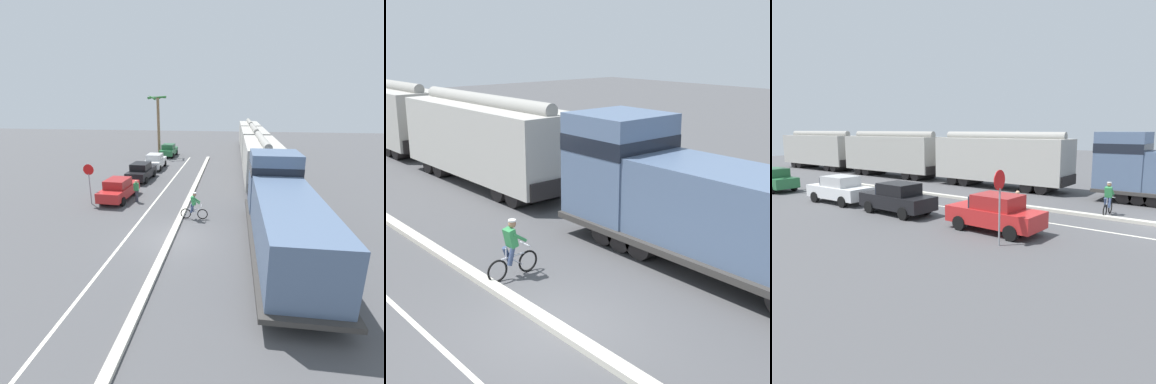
# 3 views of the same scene
# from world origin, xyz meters

# --- Properties ---
(median_curb) EXTENTS (0.36, 36.00, 0.16)m
(median_curb) POSITION_xyz_m (0.00, 6.00, 0.08)
(median_curb) COLOR beige
(median_curb) RESTS_ON ground
(lane_stripe) EXTENTS (0.14, 36.00, 0.01)m
(lane_stripe) POSITION_xyz_m (-2.40, 6.00, 0.00)
(lane_stripe) COLOR silver
(lane_stripe) RESTS_ON ground
(hopper_car_lead) EXTENTS (2.90, 10.60, 4.18)m
(hopper_car_lead) POSITION_xyz_m (5.60, 12.05, 2.08)
(hopper_car_lead) COLOR #AFADA5
(hopper_car_lead) RESTS_ON ground
(hopper_car_middle) EXTENTS (2.90, 10.60, 4.18)m
(hopper_car_middle) POSITION_xyz_m (5.60, 23.65, 2.08)
(hopper_car_middle) COLOR #A7A49C
(hopper_car_middle) RESTS_ON ground
(hopper_car_trailing) EXTENTS (2.90, 10.60, 4.18)m
(hopper_car_trailing) POSITION_xyz_m (5.60, 35.25, 2.08)
(hopper_car_trailing) COLOR #A6A49C
(hopper_car_trailing) RESTS_ON ground
(parked_car_red) EXTENTS (1.98, 4.27, 1.62)m
(parked_car_red) POSITION_xyz_m (-5.15, 5.93, 0.82)
(parked_car_red) COLOR red
(parked_car_red) RESTS_ON ground
(parked_car_black) EXTENTS (1.94, 4.25, 1.62)m
(parked_car_black) POSITION_xyz_m (-5.22, 11.82, 0.82)
(parked_car_black) COLOR black
(parked_car_black) RESTS_ON ground
(parked_car_white) EXTENTS (1.90, 4.23, 1.62)m
(parked_car_white) POSITION_xyz_m (-5.19, 16.78, 0.82)
(parked_car_white) COLOR silver
(parked_car_white) RESTS_ON ground
(parked_car_green) EXTENTS (1.85, 4.21, 1.62)m
(parked_car_green) POSITION_xyz_m (-5.31, 24.45, 0.82)
(parked_car_green) COLOR #286B3D
(parked_car_green) RESTS_ON ground
(cyclist) EXTENTS (1.71, 0.48, 1.71)m
(cyclist) POSITION_xyz_m (0.85, 2.90, 0.82)
(cyclist) COLOR black
(cyclist) RESTS_ON ground
(stop_sign) EXTENTS (0.76, 0.08, 2.88)m
(stop_sign) POSITION_xyz_m (-6.79, 4.76, 2.02)
(stop_sign) COLOR gray
(stop_sign) RESTS_ON ground
(pedestrian_by_cars) EXTENTS (0.34, 0.22, 1.62)m
(pedestrian_by_cars) POSITION_xyz_m (-3.71, 5.64, 0.85)
(pedestrian_by_cars) COLOR #33333D
(pedestrian_by_cars) RESTS_ON ground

